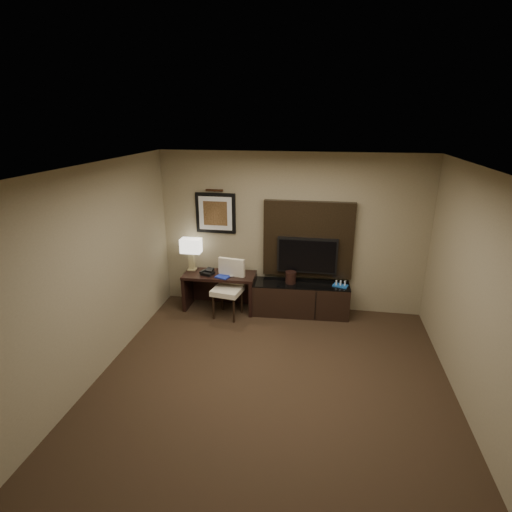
% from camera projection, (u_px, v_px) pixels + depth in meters
% --- Properties ---
extents(floor, '(4.50, 5.00, 0.01)m').
position_uv_depth(floor, '(269.00, 395.00, 4.90)').
color(floor, '#2F2015').
rests_on(floor, ground).
extents(ceiling, '(4.50, 5.00, 0.01)m').
position_uv_depth(ceiling, '(272.00, 171.00, 4.00)').
color(ceiling, silver).
rests_on(ceiling, wall_back).
extents(wall_back, '(4.50, 0.01, 2.70)m').
position_uv_depth(wall_back, '(291.00, 233.00, 6.77)').
color(wall_back, gray).
rests_on(wall_back, floor).
extents(wall_front, '(4.50, 0.01, 2.70)m').
position_uv_depth(wall_front, '(206.00, 488.00, 2.12)').
color(wall_front, gray).
rests_on(wall_front, floor).
extents(wall_left, '(0.01, 5.00, 2.70)m').
position_uv_depth(wall_left, '(86.00, 281.00, 4.81)').
color(wall_left, gray).
rests_on(wall_left, floor).
extents(wall_right, '(0.01, 5.00, 2.70)m').
position_uv_depth(wall_right, '(488.00, 310.00, 4.08)').
color(wall_right, gray).
rests_on(wall_right, floor).
extents(desk, '(1.25, 0.57, 0.66)m').
position_uv_depth(desk, '(220.00, 291.00, 6.97)').
color(desk, black).
rests_on(desk, floor).
extents(credenza, '(1.66, 0.54, 0.57)m').
position_uv_depth(credenza, '(300.00, 299.00, 6.81)').
color(credenza, black).
rests_on(credenza, floor).
extents(tv_wall_panel, '(1.50, 0.12, 1.30)m').
position_uv_depth(tv_wall_panel, '(308.00, 239.00, 6.70)').
color(tv_wall_panel, black).
rests_on(tv_wall_panel, wall_back).
extents(tv, '(1.00, 0.08, 0.60)m').
position_uv_depth(tv, '(307.00, 255.00, 6.68)').
color(tv, black).
rests_on(tv, tv_wall_panel).
extents(artwork, '(0.70, 0.04, 0.70)m').
position_uv_depth(artwork, '(216.00, 213.00, 6.86)').
color(artwork, black).
rests_on(artwork, wall_back).
extents(picture_light, '(0.04, 0.04, 0.30)m').
position_uv_depth(picture_light, '(214.00, 190.00, 6.70)').
color(picture_light, '#402314').
rests_on(picture_light, wall_back).
extents(desk_chair, '(0.54, 0.60, 0.96)m').
position_uv_depth(desk_chair, '(227.00, 290.00, 6.67)').
color(desk_chair, '#F2E8CA').
rests_on(desk_chair, floor).
extents(table_lamp, '(0.38, 0.28, 0.55)m').
position_uv_depth(table_lamp, '(191.00, 255.00, 6.97)').
color(table_lamp, tan).
rests_on(table_lamp, desk).
extents(desk_phone, '(0.23, 0.22, 0.10)m').
position_uv_depth(desk_phone, '(208.00, 272.00, 6.83)').
color(desk_phone, black).
rests_on(desk_phone, desk).
extents(blue_folder, '(0.30, 0.35, 0.02)m').
position_uv_depth(blue_folder, '(225.00, 276.00, 6.77)').
color(blue_folder, '#182B9E').
rests_on(blue_folder, desk).
extents(book, '(0.17, 0.11, 0.24)m').
position_uv_depth(book, '(228.00, 268.00, 6.79)').
color(book, '#C2AD98').
rests_on(book, desk).
extents(ice_bucket, '(0.20, 0.20, 0.20)m').
position_uv_depth(ice_bucket, '(291.00, 277.00, 6.70)').
color(ice_bucket, black).
rests_on(ice_bucket, credenza).
extents(minibar_tray, '(0.27, 0.21, 0.09)m').
position_uv_depth(minibar_tray, '(341.00, 284.00, 6.59)').
color(minibar_tray, blue).
rests_on(minibar_tray, credenza).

